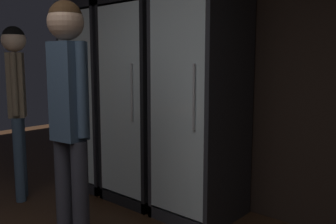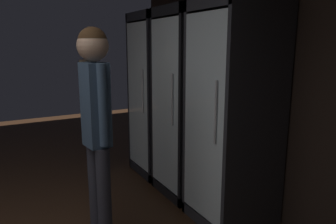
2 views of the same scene
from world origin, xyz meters
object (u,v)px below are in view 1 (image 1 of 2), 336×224
Objects in this scene: cooler_far_left at (104,97)px; shopper_far at (16,90)px; cooler_center at (204,106)px; shopper_near at (69,104)px; cooler_left at (148,101)px.

shopper_far is (-0.21, -0.90, 0.11)m from cooler_far_left.
cooler_center reaches higher than shopper_near.
cooler_center is at bearing 0.11° from cooler_far_left.
cooler_center is 1.17× the size of shopper_far.
cooler_center is at bearing 29.89° from shopper_far.
shopper_near is (-0.19, -1.23, 0.11)m from cooler_center.
shopper_far is (-0.89, -0.90, 0.12)m from cooler_left.
cooler_left is at bearing 0.12° from cooler_far_left.
cooler_left is 1.32m from shopper_near.
cooler_left is at bearing 111.52° from shopper_near.
shopper_far is (-1.56, -0.90, 0.12)m from cooler_center.
cooler_far_left is 1.14× the size of shopper_near.
shopper_far is at bearing -134.68° from cooler_left.
cooler_far_left is 0.93m from shopper_far.
cooler_left is at bearing -179.91° from cooler_center.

